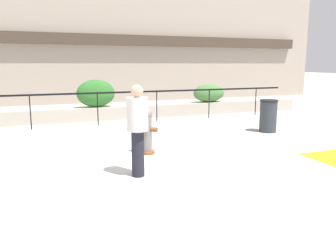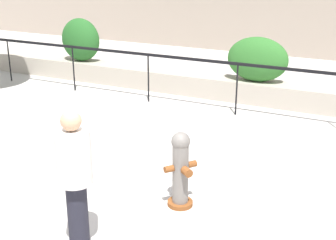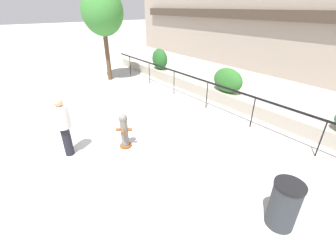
% 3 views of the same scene
% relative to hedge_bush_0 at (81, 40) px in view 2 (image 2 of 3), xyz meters
% --- Properties ---
extents(ground_plane, '(120.00, 120.00, 0.00)m').
position_rel_hedge_bush_0_xyz_m(ground_plane, '(4.84, -6.00, -1.08)').
color(ground_plane, '#BCB7B2').
extents(planter_wall_low, '(18.00, 0.70, 0.50)m').
position_rel_hedge_bush_0_xyz_m(planter_wall_low, '(4.84, 0.00, -0.83)').
color(planter_wall_low, '#ADA393').
rests_on(planter_wall_low, ground).
extents(fence_railing_segment, '(15.00, 0.05, 1.15)m').
position_rel_hedge_bush_0_xyz_m(fence_railing_segment, '(4.84, -1.10, -0.06)').
color(fence_railing_segment, black).
rests_on(fence_railing_segment, ground).
extents(hedge_bush_0, '(1.15, 0.70, 1.16)m').
position_rel_hedge_bush_0_xyz_m(hedge_bush_0, '(0.00, 0.00, 0.00)').
color(hedge_bush_0, '#235B23').
rests_on(hedge_bush_0, planter_wall_low).
extents(hedge_bush_1, '(1.42, 0.67, 1.03)m').
position_rel_hedge_bush_0_xyz_m(hedge_bush_1, '(4.95, 0.00, -0.07)').
color(hedge_bush_1, '#2D6B28').
rests_on(hedge_bush_1, planter_wall_low).
extents(fire_hydrant, '(0.49, 0.49, 1.08)m').
position_rel_hedge_bush_0_xyz_m(fire_hydrant, '(5.40, -5.15, -0.53)').
color(fire_hydrant, brown).
rests_on(fire_hydrant, ground).
extents(pedestrian, '(0.57, 0.57, 1.73)m').
position_rel_hedge_bush_0_xyz_m(pedestrian, '(4.77, -6.61, -0.09)').
color(pedestrian, black).
rests_on(pedestrian, ground).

